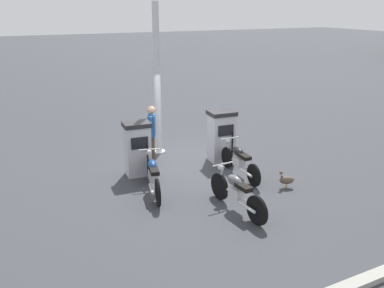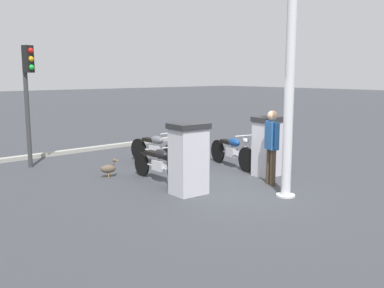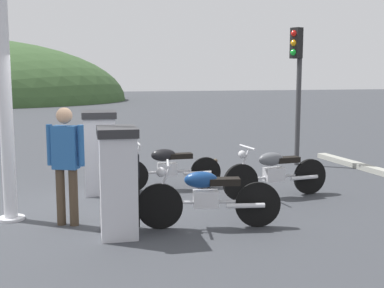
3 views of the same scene
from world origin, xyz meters
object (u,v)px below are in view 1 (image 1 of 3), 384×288
Objects in this scene: canopy_support_pole at (157,83)px; motorcycle_near_pump at (153,174)px; wandering_duck at (286,180)px; fuel_pump_far at (221,136)px; attendant_person at (152,131)px; motorcycle_extra at (236,192)px; fuel_pump_near at (138,148)px; motorcycle_far_pump at (239,160)px.

motorcycle_near_pump is at bearing -23.81° from canopy_support_pole.
wandering_duck is 0.10× the size of canopy_support_pole.
fuel_pump_far is 2.95m from motorcycle_near_pump.
attendant_person is at bearing -108.87° from fuel_pump_far.
fuel_pump_near is at bearing -155.92° from motorcycle_extra.
fuel_pump_far is at bearing 71.13° from attendant_person.
motorcycle_near_pump is at bearing -90.21° from motorcycle_far_pump.
motorcycle_extra is 4.46× the size of wandering_duck.
fuel_pump_near is 1.30m from motorcycle_near_pump.
motorcycle_extra is at bearing 24.08° from fuel_pump_near.
wandering_duck is (2.48, 3.15, -0.54)m from fuel_pump_near.
fuel_pump_near is 3.29m from motorcycle_extra.
motorcycle_extra is 1.20× the size of attendant_person.
fuel_pump_far reaches higher than motorcycle_near_pump.
motorcycle_extra is at bearing -74.19° from wandering_duck.
fuel_pump_near is 0.73× the size of motorcycle_near_pump.
canopy_support_pole is at bearing 156.19° from motorcycle_near_pump.
motorcycle_extra is at bearing -23.16° from fuel_pump_far.
motorcycle_far_pump reaches higher than wandering_duck.
motorcycle_far_pump is 3.52m from canopy_support_pole.
wandering_duck is at bearing 105.81° from motorcycle_extra.
attendant_person is at bearing -169.59° from motorcycle_extra.
canopy_support_pole reaches higher than motorcycle_far_pump.
canopy_support_pole is at bearing -136.31° from fuel_pump_far.
motorcycle_far_pump is at bearing 24.81° from canopy_support_pole.
motorcycle_extra reaches higher than motorcycle_far_pump.
fuel_pump_near is at bearing -117.34° from motorcycle_far_pump.
attendant_person is 1.56m from canopy_support_pole.
fuel_pump_far is 3.27m from motorcycle_extra.
canopy_support_pole is (-1.50, 1.19, 1.45)m from fuel_pump_near.
canopy_support_pole reaches higher than motorcycle_extra.
fuel_pump_far is at bearing -167.80° from wandering_duck.
wandering_duck is (3.15, 2.49, -0.78)m from attendant_person.
fuel_pump_near is 0.73× the size of motorcycle_far_pump.
fuel_pump_far is 2.08m from attendant_person.
motorcycle_far_pump is 0.45× the size of canopy_support_pole.
motorcycle_near_pump is 1.00× the size of motorcycle_far_pump.
motorcycle_far_pump is (1.28, -0.15, -0.32)m from fuel_pump_far.
motorcycle_far_pump is at bearing -150.33° from wandering_duck.
motorcycle_near_pump is 1.18× the size of attendant_person.
attendant_person is (-1.94, -1.80, 0.54)m from motorcycle_far_pump.
fuel_pump_far is at bearing 156.84° from motorcycle_extra.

